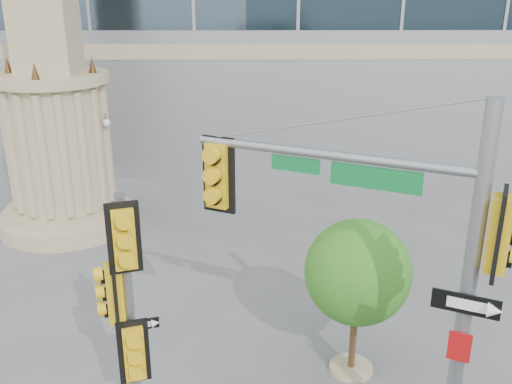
{
  "coord_description": "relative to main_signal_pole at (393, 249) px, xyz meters",
  "views": [
    {
      "loc": [
        0.21,
        -8.83,
        7.7
      ],
      "look_at": [
        0.29,
        2.0,
        3.73
      ],
      "focal_mm": 40.0,
      "sensor_mm": 36.0,
      "label": 1
    }
  ],
  "objects": [
    {
      "name": "monument",
      "position": [
        -8.35,
        10.02,
        1.6
      ],
      "size": [
        4.4,
        4.4,
        16.6
      ],
      "color": "tan",
      "rests_on": "ground"
    },
    {
      "name": "main_signal_pole",
      "position": [
        0.0,
        0.0,
        0.0
      ],
      "size": [
        4.57,
        2.44,
        6.32
      ],
      "rotation": [
        0.0,
        0.0,
        -0.44
      ],
      "color": "slate",
      "rests_on": "ground"
    },
    {
      "name": "secondary_signal_pole",
      "position": [
        -4.18,
        0.23,
        -1.16
      ],
      "size": [
        0.88,
        0.63,
        4.7
      ],
      "rotation": [
        0.0,
        0.0,
        0.31
      ],
      "color": "slate",
      "rests_on": "ground"
    },
    {
      "name": "street_tree",
      "position": [
        -0.0,
        2.24,
        -1.68
      ],
      "size": [
        2.18,
        2.13,
        3.39
      ],
      "color": "tan",
      "rests_on": "ground"
    }
  ]
}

